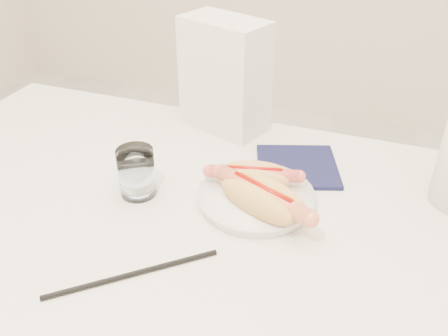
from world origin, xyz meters
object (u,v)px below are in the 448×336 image
(plate, at_px, (256,199))
(hotdog_right, at_px, (263,198))
(napkin_box, at_px, (225,76))
(table, at_px, (181,257))
(hotdog_left, at_px, (254,177))
(water_glass, at_px, (137,172))

(plate, height_order, hotdog_right, hotdog_right)
(plate, distance_m, hotdog_right, 0.05)
(hotdog_right, relative_size, napkin_box, 0.77)
(hotdog_right, xyz_separation_m, napkin_box, (-0.17, 0.28, 0.08))
(table, bearing_deg, hotdog_left, 58.31)
(plate, bearing_deg, water_glass, -167.45)
(hotdog_left, height_order, napkin_box, napkin_box)
(plate, relative_size, hotdog_right, 1.07)
(plate, distance_m, napkin_box, 0.30)
(water_glass, height_order, napkin_box, napkin_box)
(hotdog_right, bearing_deg, napkin_box, 144.60)
(water_glass, bearing_deg, napkin_box, 79.43)
(table, relative_size, plate, 6.34)
(hotdog_left, distance_m, hotdog_right, 0.07)
(hotdog_left, relative_size, napkin_box, 0.66)
(hotdog_right, bearing_deg, plate, 143.98)
(plate, xyz_separation_m, napkin_box, (-0.15, 0.24, 0.11))
(table, relative_size, water_glass, 13.92)
(hotdog_right, bearing_deg, table, -123.19)
(hotdog_left, distance_m, napkin_box, 0.27)
(hotdog_left, bearing_deg, water_glass, -174.09)
(hotdog_left, distance_m, water_glass, 0.20)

